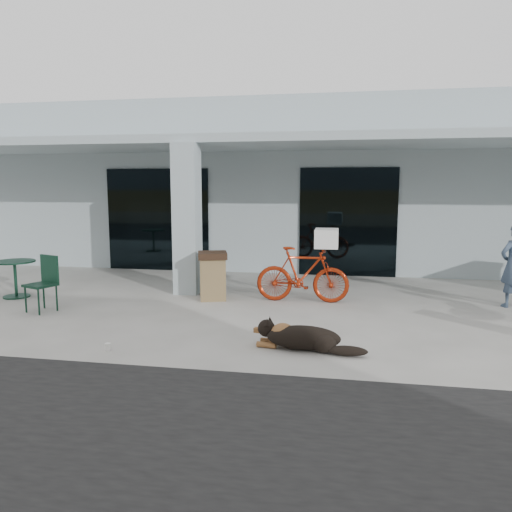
% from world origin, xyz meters
% --- Properties ---
extents(ground, '(80.00, 80.00, 0.00)m').
position_xyz_m(ground, '(0.00, 0.00, 0.00)').
color(ground, '#B5B2AB').
rests_on(ground, ground).
extents(building, '(22.00, 7.00, 4.50)m').
position_xyz_m(building, '(0.00, 8.50, 2.25)').
color(building, '#A1B0B6').
rests_on(building, ground).
extents(storefront_glass_left, '(2.80, 0.06, 2.70)m').
position_xyz_m(storefront_glass_left, '(-3.20, 4.98, 1.35)').
color(storefront_glass_left, black).
rests_on(storefront_glass_left, ground).
extents(storefront_glass_right, '(2.40, 0.06, 2.70)m').
position_xyz_m(storefront_glass_right, '(1.80, 4.98, 1.35)').
color(storefront_glass_right, black).
rests_on(storefront_glass_right, ground).
extents(column, '(0.50, 0.50, 3.12)m').
position_xyz_m(column, '(-1.50, 2.30, 1.56)').
color(column, '#A1B0B6').
rests_on(column, ground).
extents(overhang, '(22.00, 2.80, 0.18)m').
position_xyz_m(overhang, '(0.00, 3.60, 3.21)').
color(overhang, '#A1B0B6').
rests_on(overhang, column).
extents(bicycle, '(1.81, 0.53, 1.08)m').
position_xyz_m(bicycle, '(0.95, 1.90, 0.54)').
color(bicycle, '#98250C').
rests_on(bicycle, ground).
extents(laundry_basket, '(0.45, 0.60, 0.35)m').
position_xyz_m(laundry_basket, '(1.40, 1.90, 1.26)').
color(laundry_basket, white).
rests_on(laundry_basket, bicycle).
extents(dog, '(1.23, 0.56, 0.39)m').
position_xyz_m(dog, '(1.23, -1.00, 0.20)').
color(dog, black).
rests_on(dog, ground).
extents(cup_near_dog, '(0.10, 0.10, 0.10)m').
position_xyz_m(cup_near_dog, '(-1.42, -1.50, 0.05)').
color(cup_near_dog, white).
rests_on(cup_near_dog, ground).
extents(cafe_table_near, '(1.00, 1.00, 0.75)m').
position_xyz_m(cafe_table_near, '(-4.82, 1.26, 0.37)').
color(cafe_table_near, '#133727').
rests_on(cafe_table_near, ground).
extents(cafe_chair_near, '(0.60, 0.63, 1.01)m').
position_xyz_m(cafe_chair_near, '(-3.60, 0.28, 0.50)').
color(cafe_chair_near, '#133727').
rests_on(cafe_chair_near, ground).
extents(trash_receptacle, '(0.70, 0.70, 0.95)m').
position_xyz_m(trash_receptacle, '(-0.82, 1.80, 0.48)').
color(trash_receptacle, olive).
rests_on(trash_receptacle, ground).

